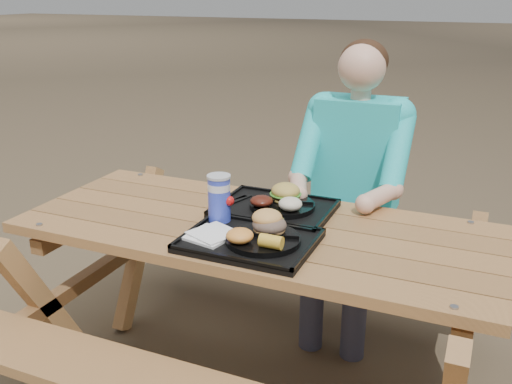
% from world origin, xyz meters
% --- Properties ---
extents(picnic_table, '(1.80, 1.49, 0.75)m').
position_xyz_m(picnic_table, '(0.00, 0.00, 0.38)').
color(picnic_table, '#999999').
rests_on(picnic_table, ground).
extents(tray_near, '(0.45, 0.35, 0.02)m').
position_xyz_m(tray_near, '(0.05, -0.17, 0.76)').
color(tray_near, black).
rests_on(tray_near, picnic_table).
extents(tray_far, '(0.45, 0.35, 0.02)m').
position_xyz_m(tray_far, '(0.02, 0.14, 0.76)').
color(tray_far, black).
rests_on(tray_far, picnic_table).
extents(plate_near, '(0.26, 0.26, 0.02)m').
position_xyz_m(plate_near, '(0.11, -0.18, 0.78)').
color(plate_near, black).
rests_on(plate_near, tray_near).
extents(plate_far, '(0.26, 0.26, 0.02)m').
position_xyz_m(plate_far, '(0.05, 0.15, 0.78)').
color(plate_far, black).
rests_on(plate_far, tray_far).
extents(napkin_stack, '(0.18, 0.18, 0.02)m').
position_xyz_m(napkin_stack, '(-0.09, -0.21, 0.78)').
color(napkin_stack, white).
rests_on(napkin_stack, tray_near).
extents(soda_cup, '(0.08, 0.08, 0.17)m').
position_xyz_m(soda_cup, '(-0.12, -0.06, 0.85)').
color(soda_cup, '#1B2FCB').
rests_on(soda_cup, tray_near).
extents(condiment_bbq, '(0.06, 0.06, 0.03)m').
position_xyz_m(condiment_bbq, '(0.05, -0.06, 0.79)').
color(condiment_bbq, '#341105').
rests_on(condiment_bbq, tray_near).
extents(condiment_mustard, '(0.05, 0.05, 0.03)m').
position_xyz_m(condiment_mustard, '(0.10, -0.04, 0.79)').
color(condiment_mustard, yellow).
rests_on(condiment_mustard, tray_near).
extents(sandwich, '(0.11, 0.11, 0.12)m').
position_xyz_m(sandwich, '(0.11, -0.13, 0.85)').
color(sandwich, '#EAA352').
rests_on(sandwich, plate_near).
extents(mac_cheese, '(0.09, 0.09, 0.05)m').
position_xyz_m(mac_cheese, '(0.05, -0.25, 0.81)').
color(mac_cheese, '#FFA743').
rests_on(mac_cheese, plate_near).
extents(corn_cob, '(0.08, 0.08, 0.05)m').
position_xyz_m(corn_cob, '(0.16, -0.25, 0.81)').
color(corn_cob, yellow).
rests_on(corn_cob, plate_near).
extents(cutlery_far, '(0.07, 0.15, 0.01)m').
position_xyz_m(cutlery_far, '(-0.15, 0.15, 0.77)').
color(cutlery_far, black).
rests_on(cutlery_far, tray_far).
extents(burger, '(0.12, 0.12, 0.11)m').
position_xyz_m(burger, '(0.05, 0.19, 0.84)').
color(burger, gold).
rests_on(burger, plate_far).
extents(baked_beans, '(0.09, 0.09, 0.04)m').
position_xyz_m(baked_beans, '(-0.02, 0.09, 0.81)').
color(baked_beans, '#511A10').
rests_on(baked_beans, plate_far).
extents(potato_salad, '(0.09, 0.09, 0.05)m').
position_xyz_m(potato_salad, '(0.10, 0.09, 0.82)').
color(potato_salad, '#EDE5C9').
rests_on(potato_salad, plate_far).
extents(diner, '(0.48, 0.84, 1.28)m').
position_xyz_m(diner, '(0.22, 0.68, 0.64)').
color(diner, '#18ADA6').
rests_on(diner, ground).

